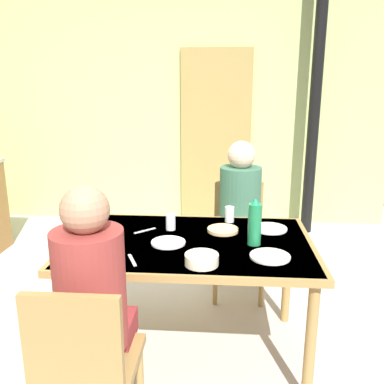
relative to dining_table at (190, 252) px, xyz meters
name	(u,v)px	position (x,y,z in m)	size (l,w,h in m)	color
ground_plane	(144,337)	(-0.31, 0.12, -0.66)	(6.42, 6.42, 0.00)	#BFB1AE
wall_back	(181,103)	(-0.31, 2.59, 0.73)	(4.77, 0.10, 2.79)	#A0B56C
door_wooden	(216,139)	(0.10, 2.51, 0.34)	(0.80, 0.05, 2.00)	olive
stove_pipe_column	(315,105)	(1.13, 2.24, 0.73)	(0.12, 0.12, 2.79)	black
dining_table	(190,252)	(0.00, 0.00, 0.00)	(1.41, 0.91, 0.73)	olive
chair_near_diner	(85,364)	(-0.37, -0.81, -0.16)	(0.40, 0.40, 0.87)	olive
chair_far_diner	(238,231)	(0.31, 0.81, -0.16)	(0.40, 0.40, 0.87)	olive
person_near_diner	(91,285)	(-0.37, -0.67, 0.12)	(0.30, 0.37, 0.77)	maroon
person_far_diner	(240,201)	(0.31, 0.67, 0.12)	(0.30, 0.37, 0.77)	#406454
water_bottle_green_near	(255,223)	(0.36, -0.03, 0.20)	(0.07, 0.07, 0.27)	#1C7845
water_bottle_green_far	(91,218)	(-0.58, 0.00, 0.19)	(0.07, 0.07, 0.26)	#348969
serving_bowl_center	(202,259)	(0.08, -0.32, 0.10)	(0.17, 0.17, 0.06)	#EEE7C1
dinner_plate_near_left	(168,242)	(-0.12, -0.06, 0.08)	(0.20, 0.20, 0.01)	white
dinner_plate_near_right	(270,228)	(0.48, 0.22, 0.08)	(0.21, 0.21, 0.01)	white
dinner_plate_far_center	(270,256)	(0.43, -0.21, 0.08)	(0.21, 0.21, 0.01)	white
drinking_glass_by_near_diner	(171,222)	(-0.13, 0.17, 0.12)	(0.06, 0.06, 0.10)	silver
drinking_glass_by_far_diner	(230,214)	(0.23, 0.35, 0.12)	(0.06, 0.06, 0.10)	silver
bread_plate_sliced	(223,230)	(0.19, 0.16, 0.08)	(0.19, 0.19, 0.02)	#DBB77A
cutlery_knife_near	(145,231)	(-0.29, 0.14, 0.07)	(0.15, 0.02, 0.00)	silver
cutlery_fork_near	(112,248)	(-0.42, -0.15, 0.07)	(0.15, 0.02, 0.00)	silver
cutlery_knife_far	(132,260)	(-0.27, -0.30, 0.07)	(0.15, 0.02, 0.00)	silver
cutlery_fork_far	(72,257)	(-0.60, -0.28, 0.07)	(0.15, 0.02, 0.00)	silver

